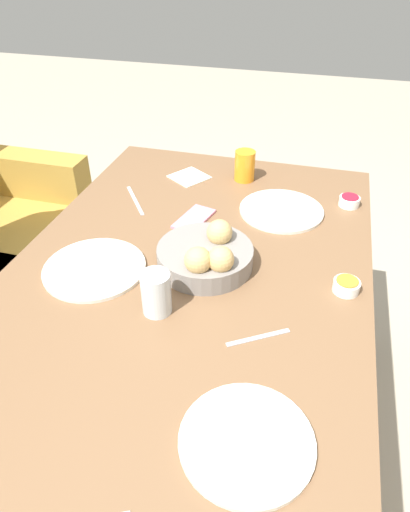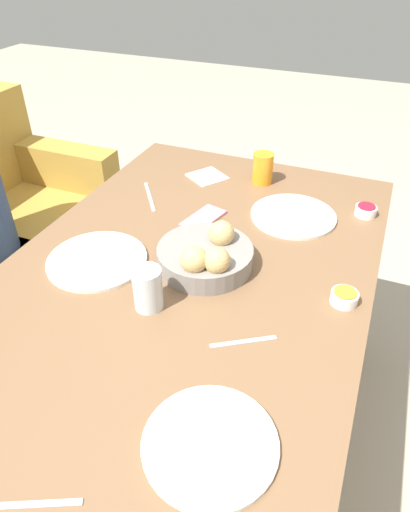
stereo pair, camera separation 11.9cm
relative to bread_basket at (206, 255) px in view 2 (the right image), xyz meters
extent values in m
plane|color=#A89E89|center=(-0.07, 0.04, -0.79)|extent=(10.00, 10.00, 0.00)
cube|color=brown|center=(-0.07, 0.04, -0.06)|extent=(1.53, 0.93, 0.03)
cube|color=brown|center=(0.64, -0.37, -0.43)|extent=(0.06, 0.06, 0.72)
cube|color=brown|center=(0.64, 0.46, -0.43)|extent=(0.06, 0.06, 0.72)
cube|color=#B28938|center=(0.78, 1.15, -0.48)|extent=(0.14, 0.70, 0.61)
cylinder|color=gray|center=(0.01, 0.01, -0.01)|extent=(0.25, 0.25, 0.05)
sphere|color=tan|center=(0.06, -0.02, 0.04)|extent=(0.07, 0.07, 0.07)
sphere|color=tan|center=(-0.08, 0.00, 0.04)|extent=(0.07, 0.07, 0.07)
sphere|color=tan|center=(-0.06, -0.05, 0.04)|extent=(0.07, 0.07, 0.07)
cylinder|color=silver|center=(-0.47, -0.20, -0.03)|extent=(0.24, 0.24, 0.01)
cylinder|color=silver|center=(0.33, -0.15, -0.03)|extent=(0.26, 0.26, 0.01)
cylinder|color=silver|center=(-0.09, 0.28, -0.03)|extent=(0.27, 0.27, 0.01)
cylinder|color=orange|center=(0.52, 0.00, 0.01)|extent=(0.07, 0.07, 0.10)
cylinder|color=silver|center=(-0.19, 0.07, 0.02)|extent=(0.07, 0.07, 0.11)
cylinder|color=white|center=(0.43, -0.35, -0.02)|extent=(0.07, 0.07, 0.03)
cylinder|color=#A3192D|center=(0.43, -0.35, -0.01)|extent=(0.05, 0.05, 0.00)
cylinder|color=white|center=(0.00, -0.36, -0.02)|extent=(0.07, 0.07, 0.03)
cylinder|color=#C67F28|center=(0.00, -0.36, -0.01)|extent=(0.05, 0.05, 0.00)
cube|color=#B7B7BC|center=(-0.67, 0.04, -0.04)|extent=(0.09, 0.18, 0.00)
cube|color=#B7B7BC|center=(0.28, 0.32, -0.04)|extent=(0.17, 0.12, 0.00)
cube|color=#B7B7BC|center=(-0.22, -0.18, -0.04)|extent=(0.09, 0.13, 0.00)
cube|color=silver|center=(0.49, 0.20, -0.04)|extent=(0.16, 0.16, 0.00)
cube|color=pink|center=(0.22, 0.10, -0.03)|extent=(0.16, 0.11, 0.01)
camera|label=1|loc=(-0.92, -0.25, 0.70)|focal=32.00mm
camera|label=2|loc=(-0.88, -0.36, 0.70)|focal=32.00mm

